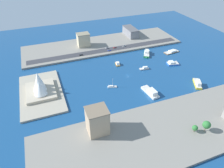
# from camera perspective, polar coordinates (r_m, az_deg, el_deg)

# --- Properties ---
(ground_plane) EXTENTS (440.00, 440.00, 0.00)m
(ground_plane) POSITION_cam_1_polar(r_m,az_deg,el_deg) (250.55, 4.37, 2.38)
(ground_plane) COLOR navy
(quay_west) EXTENTS (70.00, 240.00, 2.44)m
(quay_west) POSITION_cam_1_polar(r_m,az_deg,el_deg) (188.59, 16.57, -11.86)
(quay_west) COLOR gray
(quay_west) RESTS_ON ground_plane
(quay_east) EXTENTS (70.00, 240.00, 2.44)m
(quay_east) POSITION_cam_1_polar(r_m,az_deg,el_deg) (327.10, -2.59, 10.84)
(quay_east) COLOR gray
(quay_east) RESTS_ON ground_plane
(peninsula_point) EXTENTS (79.53, 43.17, 2.00)m
(peninsula_point) POSITION_cam_1_polar(r_m,az_deg,el_deg) (232.48, -19.05, -2.29)
(peninsula_point) COLOR #A89E89
(peninsula_point) RESTS_ON ground_plane
(road_strip) EXTENTS (12.53, 228.00, 0.15)m
(road_strip) POSITION_cam_1_polar(r_m,az_deg,el_deg) (307.26, -1.23, 9.48)
(road_strip) COLOR #38383D
(road_strip) RESTS_ON quay_east
(ferry_green_doubledeck) EXTENTS (23.16, 18.03, 6.38)m
(ferry_green_doubledeck) POSITION_cam_1_polar(r_m,az_deg,el_deg) (301.39, 9.63, 8.40)
(ferry_green_doubledeck) COLOR #2D8C4C
(ferry_green_doubledeck) RESTS_ON ground_plane
(water_taxi_orange) EXTENTS (11.76, 6.89, 4.13)m
(water_taxi_orange) POSITION_cam_1_polar(r_m,az_deg,el_deg) (271.89, 1.57, 5.66)
(water_taxi_orange) COLOR orange
(water_taxi_orange) RESTS_ON ground_plane
(ferry_white_commuter) EXTENTS (25.39, 10.29, 6.27)m
(ferry_white_commuter) POSITION_cam_1_polar(r_m,az_deg,el_deg) (222.55, 10.71, -2.17)
(ferry_white_commuter) COLOR silver
(ferry_white_commuter) RESTS_ON ground_plane
(yacht_sleek_gray) EXTENTS (6.16, 13.06, 3.56)m
(yacht_sleek_gray) POSITION_cam_1_polar(r_m,az_deg,el_deg) (265.09, 9.00, 4.32)
(yacht_sleek_gray) COLOR #999EA3
(yacht_sleek_gray) RESTS_ON ground_plane
(barge_flat_brown) EXTENTS (11.30, 24.20, 3.02)m
(barge_flat_brown) POSITION_cam_1_polar(r_m,az_deg,el_deg) (317.15, 16.26, 8.62)
(barge_flat_brown) COLOR brown
(barge_flat_brown) RESTS_ON ground_plane
(catamaran_blue) EXTENTS (12.39, 16.98, 4.31)m
(catamaran_blue) POSITION_cam_1_polar(r_m,az_deg,el_deg) (284.43, 16.44, 5.56)
(catamaran_blue) COLOR blue
(catamaran_blue) RESTS_ON ground_plane
(sailboat_small_white) EXTENTS (5.57, 11.14, 12.23)m
(sailboat_small_white) POSITION_cam_1_polar(r_m,az_deg,el_deg) (228.81, -0.03, -0.72)
(sailboat_small_white) COLOR white
(sailboat_small_white) RESTS_ON ground_plane
(ferry_yellow_fast) EXTENTS (21.46, 15.06, 6.92)m
(ferry_yellow_fast) POSITION_cam_1_polar(r_m,az_deg,el_deg) (250.79, 22.67, 0.17)
(ferry_yellow_fast) COLOR yellow
(ferry_yellow_fast) RESTS_ON ground_plane
(warehouse_low_gray) EXTENTS (35.12, 15.47, 13.07)m
(warehouse_low_gray) POSITION_cam_1_polar(r_m,az_deg,el_deg) (357.99, 5.15, 14.25)
(warehouse_low_gray) COLOR gray
(warehouse_low_gray) RESTS_ON quay_east
(apartment_midrise_tan) EXTENTS (15.85, 17.32, 23.74)m
(apartment_midrise_tan) POSITION_cam_1_polar(r_m,az_deg,el_deg) (169.70, -4.09, -10.15)
(apartment_midrise_tan) COLOR tan
(apartment_midrise_tan) RESTS_ON quay_west
(office_block_beige) EXTENTS (14.92, 18.50, 19.49)m
(office_block_beige) POSITION_cam_1_polar(r_m,az_deg,el_deg) (319.35, -7.97, 12.07)
(office_block_beige) COLOR #C6B793
(office_block_beige) RESTS_ON quay_east
(suv_black) EXTENTS (2.01, 4.96, 1.39)m
(suv_black) POSITION_cam_1_polar(r_m,az_deg,el_deg) (294.03, -8.61, 8.02)
(suv_black) COLOR black
(suv_black) RESTS_ON road_strip
(van_white) EXTENTS (1.81, 4.84, 1.48)m
(van_white) POSITION_cam_1_polar(r_m,az_deg,el_deg) (317.98, 3.42, 10.50)
(van_white) COLOR black
(van_white) RESTS_ON road_strip
(pickup_red) EXTENTS (1.88, 4.79, 1.45)m
(pickup_red) POSITION_cam_1_polar(r_m,az_deg,el_deg) (312.54, 0.78, 10.10)
(pickup_red) COLOR black
(pickup_red) RESTS_ON road_strip
(hatchback_blue) EXTENTS (1.95, 4.87, 1.60)m
(hatchback_blue) POSITION_cam_1_polar(r_m,az_deg,el_deg) (303.05, -0.75, 9.29)
(hatchback_blue) COLOR black
(hatchback_blue) RESTS_ON road_strip
(sedan_silver) EXTENTS (1.93, 5.20, 1.57)m
(sedan_silver) POSITION_cam_1_polar(r_m,az_deg,el_deg) (310.81, -1.33, 9.96)
(sedan_silver) COLOR black
(sedan_silver) RESTS_ON road_strip
(traffic_light_waterfront) EXTENTS (0.36, 0.36, 6.50)m
(traffic_light_waterfront) POSITION_cam_1_polar(r_m,az_deg,el_deg) (301.85, 0.94, 9.89)
(traffic_light_waterfront) COLOR black
(traffic_light_waterfront) RESTS_ON quay_east
(opera_landmark) EXTENTS (37.40, 29.94, 21.82)m
(opera_landmark) POSITION_cam_1_polar(r_m,az_deg,el_deg) (227.22, -19.49, -0.44)
(opera_landmark) COLOR #BCAD93
(opera_landmark) RESTS_ON peninsula_point
(park_tree_cluster) EXTENTS (8.11, 14.92, 10.41)m
(park_tree_cluster) POSITION_cam_1_polar(r_m,az_deg,el_deg) (189.04, 24.06, -10.52)
(park_tree_cluster) COLOR brown
(park_tree_cluster) RESTS_ON quay_west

